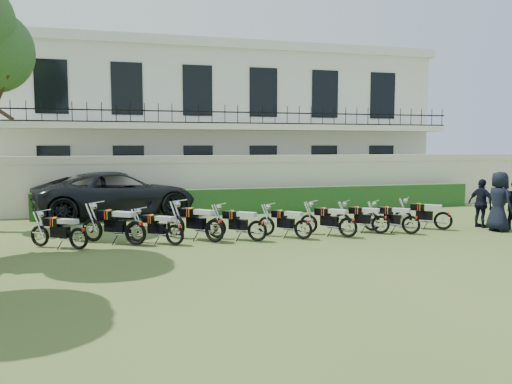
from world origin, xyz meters
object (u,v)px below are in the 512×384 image
at_px(motorcycle_3, 215,225).
at_px(motorcycle_6, 348,222).
at_px(motorcycle_8, 411,220).
at_px(motorcycle_5, 303,224).
at_px(motorcycle_0, 79,233).
at_px(motorcycle_4, 257,226).
at_px(motorcycle_1, 136,227).
at_px(suv, 118,194).
at_px(officer_3, 499,201).
at_px(motorcycle_9, 443,216).
at_px(officer_5, 482,203).
at_px(motorcycle_7, 381,220).
at_px(motorcycle_2, 175,230).

relative_size(motorcycle_3, motorcycle_6, 1.08).
xyz_separation_m(motorcycle_3, motorcycle_8, (6.00, -0.24, -0.07)).
xyz_separation_m(motorcycle_3, motorcycle_5, (2.55, -0.19, -0.06)).
height_order(motorcycle_0, motorcycle_4, motorcycle_4).
bearing_deg(motorcycle_4, motorcycle_1, 122.63).
height_order(motorcycle_3, suv, suv).
xyz_separation_m(motorcycle_5, officer_3, (6.48, -0.19, 0.50)).
distance_m(motorcycle_4, motorcycle_8, 4.83).
bearing_deg(motorcycle_1, motorcycle_9, -54.54).
distance_m(motorcycle_5, officer_5, 6.47).
height_order(motorcycle_3, motorcycle_7, motorcycle_3).
xyz_separation_m(motorcycle_1, motorcycle_5, (4.68, -0.31, -0.07)).
bearing_deg(suv, motorcycle_0, 158.39).
bearing_deg(motorcycle_4, motorcycle_5, -52.04).
bearing_deg(suv, officer_5, -129.48).
relative_size(motorcycle_7, motorcycle_9, 0.93).
relative_size(motorcycle_1, motorcycle_4, 1.14).
xyz_separation_m(motorcycle_9, officer_3, (1.61, -0.55, 0.49)).
xyz_separation_m(motorcycle_4, motorcycle_5, (1.37, -0.00, -0.02)).
distance_m(motorcycle_3, suv, 6.69).
bearing_deg(motorcycle_1, motorcycle_2, -67.98).
bearing_deg(motorcycle_2, officer_3, -55.10).
height_order(motorcycle_7, officer_5, officer_5).
relative_size(motorcycle_0, motorcycle_8, 1.16).
relative_size(motorcycle_2, suv, 0.24).
xyz_separation_m(motorcycle_5, motorcycle_7, (2.60, 0.26, -0.01)).
bearing_deg(motorcycle_4, motorcycle_8, -52.62).
distance_m(motorcycle_5, suv, 8.19).
height_order(motorcycle_2, officer_5, officer_5).
relative_size(motorcycle_3, officer_5, 0.95).
xyz_separation_m(motorcycle_0, motorcycle_3, (3.57, 0.06, 0.06)).
bearing_deg(officer_5, motorcycle_5, 78.09).
distance_m(motorcycle_1, motorcycle_5, 4.69).
relative_size(motorcycle_2, motorcycle_8, 1.10).
xyz_separation_m(motorcycle_1, officer_3, (11.16, -0.50, 0.43)).
xyz_separation_m(motorcycle_2, motorcycle_5, (3.66, -0.07, 0.00)).
relative_size(motorcycle_3, motorcycle_5, 1.15).
bearing_deg(motorcycle_6, motorcycle_2, 134.53).
distance_m(motorcycle_6, officer_3, 5.15).
bearing_deg(motorcycle_0, motorcycle_5, -58.35).
xyz_separation_m(motorcycle_1, motorcycle_8, (8.14, -0.36, -0.07)).
bearing_deg(motorcycle_2, motorcycle_5, -54.73).
relative_size(motorcycle_1, motorcycle_5, 1.32).
xyz_separation_m(motorcycle_3, motorcycle_9, (7.42, 0.17, -0.05)).
bearing_deg(motorcycle_2, motorcycle_8, -54.59).
height_order(motorcycle_0, motorcycle_7, motorcycle_0).
relative_size(motorcycle_1, motorcycle_6, 1.24).
distance_m(motorcycle_9, suv, 11.70).
xyz_separation_m(motorcycle_2, officer_3, (10.14, -0.27, 0.50)).
height_order(motorcycle_3, motorcycle_6, motorcycle_3).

